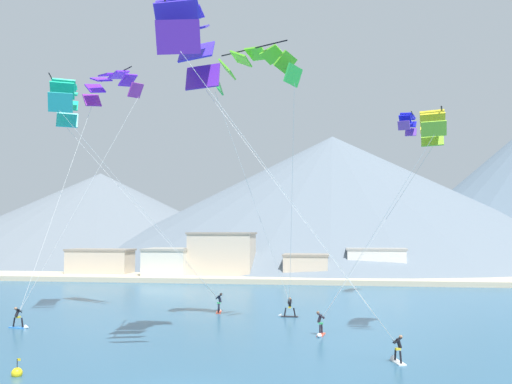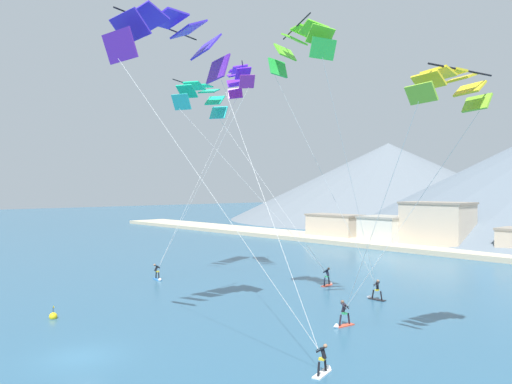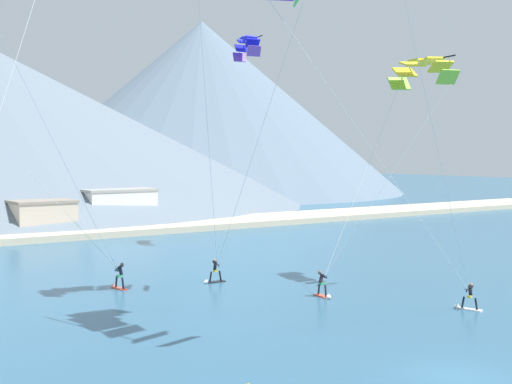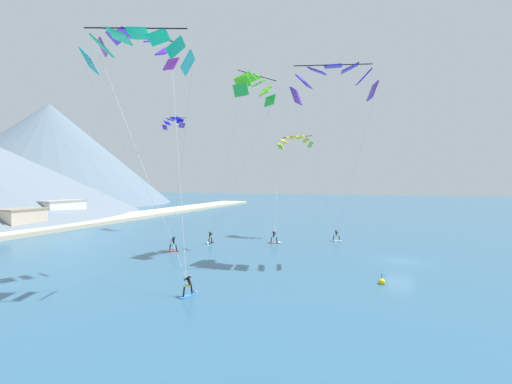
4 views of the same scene
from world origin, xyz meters
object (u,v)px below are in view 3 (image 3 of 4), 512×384
Objects in this scene: kitesurfer_mid_center at (324,289)px; kitesurfer_near_lead at (213,276)px; kitesurfer_far_right at (466,302)px; parafoil_kite_mid_center at (422,70)px; parafoil_kite_distant_high_outer at (247,45)px; kitesurfer_far_left at (118,280)px.

kitesurfer_near_lead is at bearing 110.10° from kitesurfer_mid_center.
kitesurfer_far_right is 0.13× the size of parafoil_kite_mid_center.
kitesurfer_far_right is 34.76m from parafoil_kite_distant_high_outer.
parafoil_kite_mid_center is 2.79× the size of parafoil_kite_distant_high_outer.
parafoil_kite_mid_center reaches higher than kitesurfer_near_lead.
kitesurfer_far_right is (4.55, -7.37, -0.10)m from kitesurfer_mid_center.
parafoil_kite_mid_center is (7.78, -0.88, 14.11)m from kitesurfer_mid_center.
kitesurfer_far_left reaches higher than kitesurfer_near_lead.
parafoil_kite_mid_center reaches higher than kitesurfer_mid_center.
kitesurfer_near_lead is 25.81m from parafoil_kite_distant_high_outer.
parafoil_kite_mid_center is at bearing -92.85° from parafoil_kite_distant_high_outer.
kitesurfer_mid_center is at bearing -47.16° from kitesurfer_far_left.
parafoil_kite_distant_high_outer is (8.90, 21.61, 18.60)m from kitesurfer_mid_center.
kitesurfer_far_right is at bearing -51.44° from kitesurfer_far_left.
parafoil_kite_mid_center is (10.84, -9.25, 14.15)m from kitesurfer_near_lead.
kitesurfer_mid_center is 0.97× the size of kitesurfer_far_left.
kitesurfer_far_left reaches higher than kitesurfer_far_right.
kitesurfer_far_left is at bearing 164.42° from kitesurfer_near_lead.
kitesurfer_far_left is at bearing 147.33° from parafoil_kite_mid_center.
kitesurfer_near_lead is 0.98× the size of kitesurfer_mid_center.
parafoil_kite_distant_high_outer is (1.12, 22.49, 4.49)m from parafoil_kite_mid_center.
kitesurfer_far_left is 0.36× the size of parafoil_kite_distant_high_outer.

